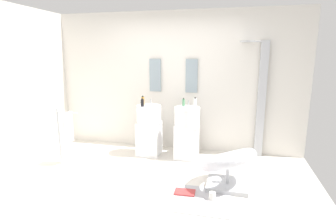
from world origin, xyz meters
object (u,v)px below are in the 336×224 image
Objects in this scene: coffee_mug at (212,196)px; soap_bottle_white at (195,102)px; towel_rack at (67,129)px; soap_bottle_green at (184,103)px; shower_column at (261,97)px; pedestal_sink_right at (187,132)px; soap_bottle_amber at (143,101)px; soap_bottle_black at (142,103)px; magazine_red at (185,192)px; pedestal_sink_left at (149,129)px; lounge_chair at (228,163)px.

soap_bottle_white is at bearing 107.08° from coffee_mug.
towel_rack is 2.01m from soap_bottle_green.
shower_column reaches higher than towel_rack.
pedestal_sink_right is 10.26× the size of coffee_mug.
soap_bottle_amber is 1.15× the size of soap_bottle_black.
soap_bottle_amber reaches higher than magazine_red.
pedestal_sink_right is 0.97m from soap_bottle_amber.
soap_bottle_white is at bearing 1.25° from soap_bottle_amber.
pedestal_sink_left is 1.41m from towel_rack.
pedestal_sink_left is at bearing 122.60° from magazine_red.
coffee_mug is (0.56, -1.36, -0.42)m from pedestal_sink_right.
towel_rack is at bearing -156.71° from soap_bottle_white.
pedestal_sink_right is at bearing 0.00° from pedestal_sink_left.
pedestal_sink_right is (0.70, 0.00, 0.00)m from pedestal_sink_left.
coffee_mug is at bearing -72.92° from soap_bottle_white.
coffee_mug is at bearing -42.91° from soap_bottle_black.
soap_bottle_green is at bearing 136.90° from pedestal_sink_right.
shower_column is 1.86× the size of lounge_chair.
magazine_red is 1.89× the size of soap_bottle_black.
pedestal_sink_left is at bearing 53.86° from soap_bottle_black.
soap_bottle_green is 0.86× the size of soap_bottle_white.
soap_bottle_amber is at bearing 147.51° from lounge_chair.
soap_bottle_black is (0.04, -0.15, -0.01)m from soap_bottle_amber.
shower_column reaches higher than soap_bottle_amber.
pedestal_sink_left reaches higher than magazine_red.
soap_bottle_black reaches higher than coffee_mug.
soap_bottle_amber is at bearing 134.68° from coffee_mug.
pedestal_sink_right is at bearing 127.79° from lounge_chair.
magazine_red is at bearing 167.71° from coffee_mug.
pedestal_sink_left is 0.80m from soap_bottle_green.
lounge_chair is at bearing -52.21° from pedestal_sink_right.
pedestal_sink_left is at bearing 34.33° from towel_rack.
shower_column reaches higher than pedestal_sink_right.
pedestal_sink_right is 0.53m from soap_bottle_white.
soap_bottle_white reaches higher than coffee_mug.
shower_column reaches higher than pedestal_sink_left.
lounge_chair is (1.44, -0.95, -0.13)m from pedestal_sink_left.
soap_bottle_green reaches higher than pedestal_sink_right.
magazine_red is 1.69m from soap_bottle_green.
soap_bottle_white is (-0.44, 1.42, 0.94)m from coffee_mug.
towel_rack reaches higher than lounge_chair.
soap_bottle_white is at bearing -3.12° from soap_bottle_green.
soap_bottle_amber is 0.95m from soap_bottle_white.
shower_column is 1.35m from soap_bottle_green.
coffee_mug is at bearing -47.12° from pedestal_sink_left.
pedestal_sink_left and pedestal_sink_right have the same top height.
soap_bottle_green is at bearing 2.45° from soap_bottle_amber.
lounge_chair is 1.35m from soap_bottle_white.
soap_bottle_black is (-1.34, 1.25, 0.92)m from coffee_mug.
magazine_red is 1.83× the size of soap_bottle_green.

